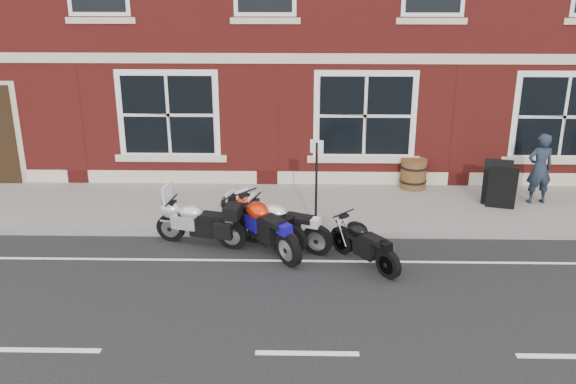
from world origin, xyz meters
name	(u,v)px	position (x,y,z in m)	size (l,w,h in m)	color
ground	(306,266)	(0.00, 0.00, 0.00)	(80.00, 80.00, 0.00)	black
sidewalk	(305,207)	(0.00, 3.00, 0.06)	(30.00, 3.00, 0.12)	slate
kerb	(306,234)	(0.00, 1.42, 0.06)	(30.00, 0.16, 0.12)	slate
moto_touring_silver	(198,220)	(-2.26, 0.98, 0.54)	(1.98, 0.70, 1.33)	black
moto_sport_red	(266,224)	(-0.83, 0.69, 0.60)	(1.51, 1.92, 1.04)	black
moto_sport_black	(260,220)	(-0.97, 0.97, 0.56)	(1.95, 1.18, 0.98)	black
moto_sport_silver	(283,223)	(-0.48, 0.85, 0.56)	(2.03, 0.98, 0.97)	black
moto_naked_black	(364,241)	(1.14, 0.10, 0.50)	(1.25, 1.62, 0.87)	black
pedestrian_left	(540,169)	(5.60, 3.29, 0.99)	(0.63, 0.42, 1.73)	#1A2330
a_board_sign	(500,185)	(4.59, 2.98, 0.68)	(0.67, 0.44, 1.11)	black
barrel_planter	(413,174)	(2.79, 4.30, 0.51)	(0.69, 0.69, 0.77)	#482913
parking_sign	(316,179)	(0.22, 1.55, 1.29)	(0.28, 0.11, 2.03)	black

